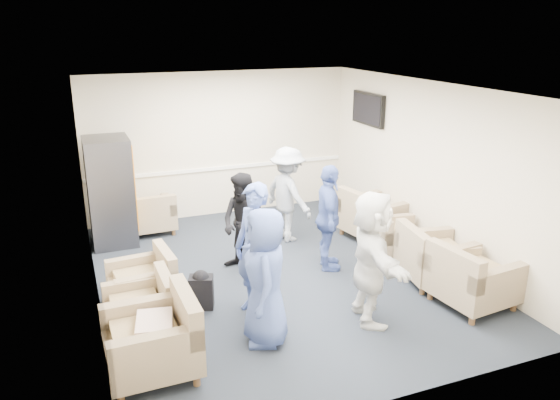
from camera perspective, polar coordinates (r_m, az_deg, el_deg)
name	(u,v)px	position (r m, az deg, el deg)	size (l,w,h in m)	color
floor	(279,275)	(8.06, -0.12, -7.83)	(6.00, 6.00, 0.00)	black
ceiling	(279,88)	(7.30, -0.14, 11.62)	(6.00, 6.00, 0.00)	white
back_wall	(220,144)	(10.34, -6.27, 5.79)	(5.00, 0.02, 2.70)	beige
front_wall	(401,274)	(5.08, 12.49, -7.56)	(5.00, 0.02, 2.70)	beige
left_wall	(90,208)	(7.09, -19.28, -0.77)	(0.02, 6.00, 2.70)	beige
right_wall	(429,170)	(8.77, 15.28, 3.07)	(0.02, 6.00, 2.70)	beige
chair_rail	(221,168)	(10.42, -6.16, 3.35)	(4.98, 0.04, 0.06)	white
tv	(368,109)	(10.06, 9.18, 9.37)	(0.10, 1.00, 0.58)	black
armchair_left_near	(157,341)	(5.97, -12.70, -14.17)	(0.93, 0.93, 0.74)	#887358
armchair_left_mid	(144,309)	(6.72, -14.00, -11.04)	(0.77, 0.77, 0.61)	#887358
armchair_left_far	(146,283)	(7.35, -13.82, -8.38)	(0.84, 0.84, 0.62)	#887358
armchair_right_near	(470,281)	(7.49, 19.23, -7.95)	(0.99, 0.99, 0.72)	#887358
armchair_right_midnear	(431,258)	(8.04, 15.52, -5.87)	(1.00, 1.00, 0.70)	#887358
armchair_right_midfar	(395,239)	(8.69, 11.92, -3.98)	(0.91, 0.91, 0.63)	#887358
armchair_right_far	(370,217)	(9.41, 9.40, -1.80)	(1.06, 1.06, 0.73)	#887358
armchair_corner	(152,216)	(9.78, -13.28, -1.62)	(0.80, 0.80, 0.62)	#887358
vending_machine	(111,191)	(9.35, -17.27, 0.87)	(0.72, 0.84, 1.78)	#494A51
backpack	(201,289)	(7.15, -8.23, -9.14)	(0.36, 0.30, 0.52)	black
pillow	(155,325)	(5.88, -12.98, -12.63)	(0.48, 0.36, 0.14)	beige
person_front_left	(265,277)	(6.15, -1.54, -8.05)	(0.79, 0.51, 1.61)	#455DA7
person_mid_left	(256,250)	(6.75, -2.57, -5.23)	(0.62, 0.41, 1.70)	#455DA7
person_back_left	(244,224)	(7.92, -3.76, -2.49)	(0.72, 0.56, 1.49)	black
person_back_right	(288,194)	(9.07, 0.83, 0.59)	(1.03, 0.59, 1.60)	silver
person_mid_right	(328,218)	(8.01, 5.08, -1.89)	(0.93, 0.39, 1.59)	#455DA7
person_front_right	(372,257)	(6.66, 9.55, -5.94)	(1.54, 0.49, 1.67)	white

